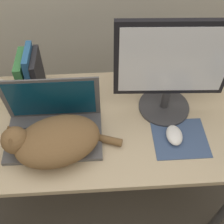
{
  "coord_description": "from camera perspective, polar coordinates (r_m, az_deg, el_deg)",
  "views": [
    {
      "loc": [
        -0.03,
        -0.45,
        1.74
      ],
      "look_at": [
        0.02,
        0.29,
        0.85
      ],
      "focal_mm": 45.0,
      "sensor_mm": 36.0,
      "label": 1
    }
  ],
  "objects": [
    {
      "name": "cat",
      "position": [
        1.13,
        -11.76,
        -5.69
      ],
      "size": [
        0.47,
        0.31,
        0.15
      ],
      "color": "brown",
      "rests_on": "desk"
    },
    {
      "name": "computer_mouse",
      "position": [
        1.21,
        12.54,
        -4.61
      ],
      "size": [
        0.07,
        0.1,
        0.04
      ],
      "color": "silver",
      "rests_on": "mousepad"
    },
    {
      "name": "mousepad",
      "position": [
        1.23,
        13.63,
        -5.22
      ],
      "size": [
        0.23,
        0.2,
        0.0
      ],
      "color": "#384C75",
      "rests_on": "desk"
    },
    {
      "name": "laptop",
      "position": [
        1.2,
        -11.77,
        -2.72
      ],
      "size": [
        0.4,
        0.24,
        0.25
      ],
      "color": "#4C4C51",
      "rests_on": "desk"
    },
    {
      "name": "external_monitor",
      "position": [
        1.16,
        12.1,
        8.57
      ],
      "size": [
        0.47,
        0.23,
        0.46
      ],
      "color": "#333338",
      "rests_on": "desk"
    },
    {
      "name": "desk",
      "position": [
        1.32,
        -0.9,
        -4.16
      ],
      "size": [
        1.28,
        0.64,
        0.75
      ],
      "color": "tan",
      "rests_on": "ground_plane"
    },
    {
      "name": "book_row",
      "position": [
        1.34,
        -16.25,
        7.24
      ],
      "size": [
        0.09,
        0.17,
        0.24
      ],
      "color": "#387A42",
      "rests_on": "desk"
    }
  ]
}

